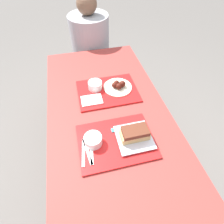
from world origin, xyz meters
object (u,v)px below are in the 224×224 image
object	(u,v)px
bowl_coleslaw_near	(93,140)
bowl_coleslaw_far	(95,85)
brisket_sandwich_plate	(135,135)
tray_near	(116,141)
wings_plate_far	(118,86)
person_seated_across	(90,40)
tray_far	(108,91)

from	to	relation	value
bowl_coleslaw_near	bowl_coleslaw_far	bearing A→B (deg)	78.84
brisket_sandwich_plate	bowl_coleslaw_far	bearing A→B (deg)	106.48
tray_near	bowl_coleslaw_near	size ratio (longest dim) A/B	4.31
tray_near	bowl_coleslaw_far	distance (m)	0.48
bowl_coleslaw_near	brisket_sandwich_plate	size ratio (longest dim) A/B	0.50
tray_near	wings_plate_far	size ratio (longest dim) A/B	2.07
wings_plate_far	person_seated_across	world-z (taller)	person_seated_across
brisket_sandwich_plate	bowl_coleslaw_far	size ratio (longest dim) A/B	1.99
tray_far	brisket_sandwich_plate	xyz separation A→B (m)	(0.06, -0.44, 0.04)
person_seated_across	bowl_coleslaw_near	bearing A→B (deg)	-97.74
tray_far	brisket_sandwich_plate	bearing A→B (deg)	-82.12
bowl_coleslaw_near	person_seated_across	bearing A→B (deg)	82.26
tray_near	bowl_coleslaw_far	world-z (taller)	bowl_coleslaw_far
brisket_sandwich_plate	person_seated_across	distance (m)	1.28
tray_near	bowl_coleslaw_near	xyz separation A→B (m)	(-0.13, 0.02, 0.04)
tray_near	person_seated_across	distance (m)	1.27
tray_far	bowl_coleslaw_far	size ratio (longest dim) A/B	4.31
bowl_coleslaw_far	person_seated_across	bearing A→B (deg)	84.28
bowl_coleslaw_far	person_seated_across	xyz separation A→B (m)	(0.08, 0.79, -0.05)
brisket_sandwich_plate	bowl_coleslaw_far	world-z (taller)	brisket_sandwich_plate
wings_plate_far	bowl_coleslaw_far	bearing A→B (deg)	168.64
tray_near	tray_far	xyz separation A→B (m)	(0.04, 0.43, 0.00)
tray_near	bowl_coleslaw_near	bearing A→B (deg)	173.10
wings_plate_far	tray_near	bearing A→B (deg)	-106.19
tray_far	bowl_coleslaw_near	xyz separation A→B (m)	(-0.17, -0.41, 0.04)
bowl_coleslaw_near	bowl_coleslaw_far	distance (m)	0.47
tray_near	wings_plate_far	xyz separation A→B (m)	(0.13, 0.44, 0.02)
tray_near	person_seated_across	xyz separation A→B (m)	(0.04, 1.27, -0.01)
tray_far	tray_near	bearing A→B (deg)	-95.94
tray_far	bowl_coleslaw_far	bearing A→B (deg)	150.59
brisket_sandwich_plate	tray_far	bearing A→B (deg)	97.88
tray_far	person_seated_across	size ratio (longest dim) A/B	0.60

